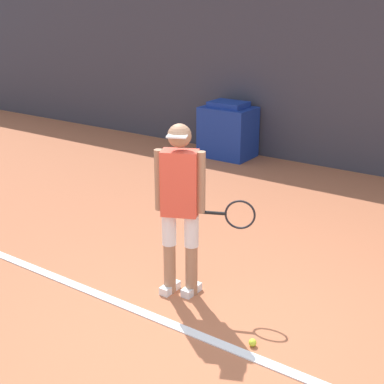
{
  "coord_description": "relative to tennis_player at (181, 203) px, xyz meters",
  "views": [
    {
      "loc": [
        2.17,
        -3.28,
        2.78
      ],
      "look_at": [
        -0.59,
        0.73,
        1.02
      ],
      "focal_mm": 50.0,
      "sensor_mm": 36.0,
      "label": 1
    }
  ],
  "objects": [
    {
      "name": "ground_plane",
      "position": [
        0.58,
        -0.54,
        -0.96
      ],
      "size": [
        24.0,
        24.0,
        0.0
      ],
      "primitive_type": "plane",
      "color": "#B76642"
    },
    {
      "name": "court_baseline",
      "position": [
        0.58,
        -0.52,
        -0.96
      ],
      "size": [
        21.6,
        0.1,
        0.01
      ],
      "color": "white",
      "rests_on": "ground_plane"
    },
    {
      "name": "tennis_player",
      "position": [
        0.0,
        0.0,
        0.0
      ],
      "size": [
        0.88,
        0.49,
        1.73
      ],
      "rotation": [
        0.0,
        0.0,
        0.42
      ],
      "color": "#A37556",
      "rests_on": "ground_plane"
    },
    {
      "name": "tennis_ball",
      "position": [
        1.01,
        -0.38,
        -0.93
      ],
      "size": [
        0.07,
        0.07,
        0.07
      ],
      "color": "#D1E533",
      "rests_on": "ground_plane"
    },
    {
      "name": "covered_chair",
      "position": [
        -2.18,
        4.51,
        -0.47
      ],
      "size": [
        0.94,
        0.7,
        1.03
      ],
      "color": "navy",
      "rests_on": "ground_plane"
    }
  ]
}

